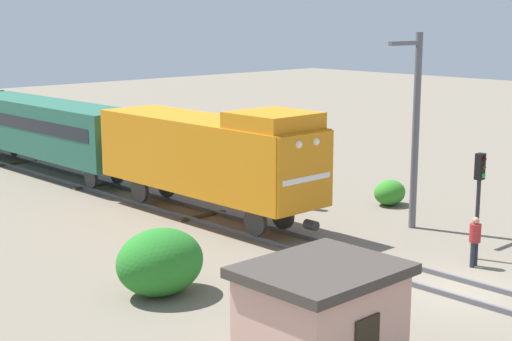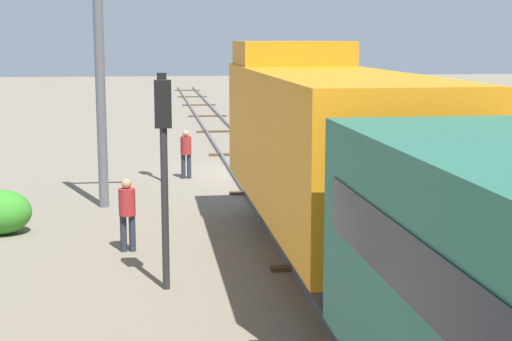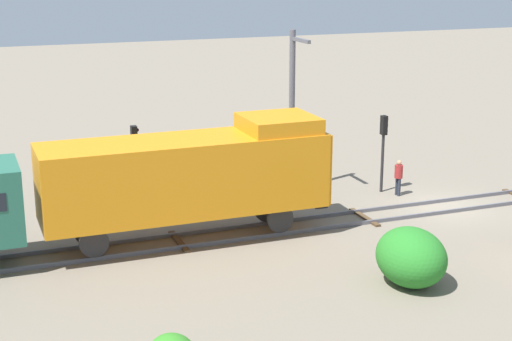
# 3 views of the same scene
# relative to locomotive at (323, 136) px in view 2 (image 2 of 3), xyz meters

# --- Properties ---
(ground_plane) EXTENTS (148.04, 148.04, 0.00)m
(ground_plane) POSITION_rel_locomotive_xyz_m (0.00, -11.81, -2.77)
(ground_plane) COLOR #756B5B
(railway_track) EXTENTS (2.40, 98.69, 0.16)m
(railway_track) POSITION_rel_locomotive_xyz_m (0.00, -11.81, -2.70)
(railway_track) COLOR #595960
(railway_track) RESTS_ON ground
(locomotive) EXTENTS (2.90, 11.60, 4.60)m
(locomotive) POSITION_rel_locomotive_xyz_m (0.00, 0.00, 0.00)
(locomotive) COLOR orange
(locomotive) RESTS_ON railway_track
(traffic_signal_near) EXTENTS (0.32, 0.34, 3.69)m
(traffic_signal_near) POSITION_rel_locomotive_xyz_m (3.20, -10.35, -0.19)
(traffic_signal_near) COLOR #262628
(traffic_signal_near) RESTS_ON ground
(traffic_signal_mid) EXTENTS (0.32, 0.34, 4.07)m
(traffic_signal_mid) POSITION_rel_locomotive_xyz_m (3.40, 1.40, 0.06)
(traffic_signal_mid) COLOR #262628
(traffic_signal_mid) RESTS_ON ground
(worker_near_track) EXTENTS (0.38, 0.38, 1.70)m
(worker_near_track) POSITION_rel_locomotive_xyz_m (2.40, -10.77, -1.78)
(worker_near_track) COLOR #262B38
(worker_near_track) RESTS_ON ground
(worker_by_signal) EXTENTS (0.38, 0.38, 1.70)m
(worker_by_signal) POSITION_rel_locomotive_xyz_m (4.20, -1.45, -1.78)
(worker_by_signal) COLOR #262B38
(worker_by_signal) RESTS_ON ground
(catenary_mast) EXTENTS (1.94, 0.28, 7.63)m
(catenary_mast) POSITION_rel_locomotive_xyz_m (4.94, -6.43, 1.29)
(catenary_mast) COLOR #595960
(catenary_mast) RESTS_ON ground
(relay_hut) EXTENTS (3.50, 2.90, 2.74)m
(relay_hut) POSITION_rel_locomotive_xyz_m (-7.50, -12.82, -1.38)
(relay_hut) COLOR #D19E8C
(relay_hut) RESTS_ON ground
(bush_near) EXTENTS (1.54, 1.26, 1.12)m
(bush_near) POSITION_rel_locomotive_xyz_m (7.39, -3.52, -2.21)
(bush_near) COLOR #328526
(bush_near) RESTS_ON ground
(bush_mid) EXTENTS (2.77, 2.27, 2.01)m
(bush_mid) POSITION_rel_locomotive_xyz_m (-6.77, -5.73, -1.77)
(bush_mid) COLOR #277826
(bush_mid) RESTS_ON ground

